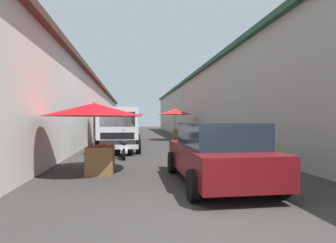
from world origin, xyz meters
The scene contains 12 objects.
ground centered at (13.50, 0.00, 0.00)m, with size 90.00×90.00×0.00m, color #33302D.
building_left_whitewash centered at (15.75, 7.25, 2.25)m, with size 49.80×7.50×4.48m.
building_right_concrete centered at (15.75, -7.25, 2.61)m, with size 49.80×7.50×5.20m.
fruit_stall_near_right centered at (4.14, 2.23, 1.60)m, with size 2.79×2.79×2.08m.
fruit_stall_far_right centered at (15.46, 1.63, 1.95)m, with size 2.64×2.64×2.46m.
fruit_stall_near_left centered at (12.39, 2.56, 1.76)m, with size 2.13×2.13×2.41m.
fruit_stall_mid_lane centered at (19.61, 2.31, 1.73)m, with size 2.23×2.23×2.32m.
fruit_stall_far_left centered at (15.87, -2.08, 1.97)m, with size 2.54×2.54×2.45m.
hatchback_car centered at (2.55, -0.81, 0.74)m, with size 3.92×1.94×1.45m.
delivery_truck centered at (8.98, 1.76, 1.04)m, with size 4.95×2.04×2.08m.
vendor_by_crates centered at (17.96, 2.51, 0.98)m, with size 0.56×0.44×1.68m.
parked_scooter centered at (7.14, 1.51, 0.45)m, with size 1.69×0.33×1.14m.
Camera 1 is at (-3.42, 1.21, 1.51)m, focal length 27.65 mm.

